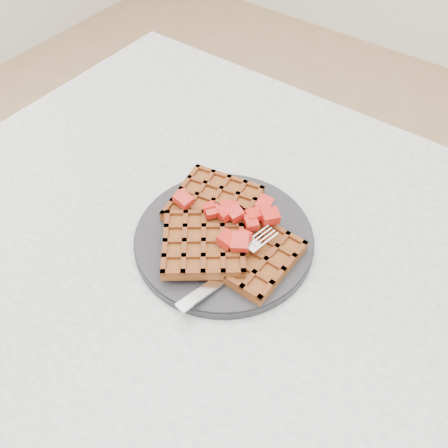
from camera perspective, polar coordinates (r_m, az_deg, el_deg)
table at (r=0.79m, az=6.25°, el=-10.87°), size 1.20×0.80×0.75m
plate at (r=0.72m, az=0.00°, el=-1.68°), size 0.26×0.26×0.02m
waffles at (r=0.70m, az=-0.17°, el=-0.88°), size 0.22×0.22×0.03m
strawberry_pile at (r=0.68m, az=0.00°, el=0.77°), size 0.15×0.15×0.02m
fork at (r=0.67m, az=1.28°, el=-4.98°), size 0.06×0.18×0.02m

